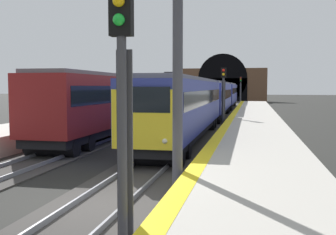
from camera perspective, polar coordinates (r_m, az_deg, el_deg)
The scene contains 10 objects.
ground_plane at distance 11.40m, azimuth -9.38°, elevation -12.39°, with size 320.00×320.00×0.00m, color black.
platform_right at distance 10.55m, azimuth 12.38°, elevation -11.09°, with size 112.00×3.89×0.97m, color #ADA89E.
platform_right_edge_strip at distance 10.54m, azimuth 3.09°, elevation -8.27°, with size 112.00×0.50×0.01m, color yellow.
track_main_line at distance 11.39m, azimuth -9.38°, elevation -12.19°, with size 160.00×3.05×0.21m.
train_main_approaching at distance 42.99m, azimuth 6.48°, elevation 2.85°, with size 56.49×2.87×3.80m.
train_adjacent_platform at distance 36.95m, azimuth -2.44°, elevation 2.90°, with size 39.80×2.84×4.97m.
railway_signal_near at distance 6.83m, azimuth -6.47°, elevation 3.08°, with size 0.39×0.38×5.16m.
railway_signal_mid at distance 30.61m, azimuth 7.80°, elevation 3.38°, with size 0.39×0.38×4.69m.
railway_signal_far at distance 75.24m, azimuth 10.19°, elevation 4.17°, with size 0.39×0.38×5.14m.
tunnel_portal at distance 91.45m, azimuth 7.72°, elevation 4.59°, with size 2.57×19.23×10.77m.
Camera 1 is at (-10.17, -3.98, 3.27)m, focal length 43.33 mm.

